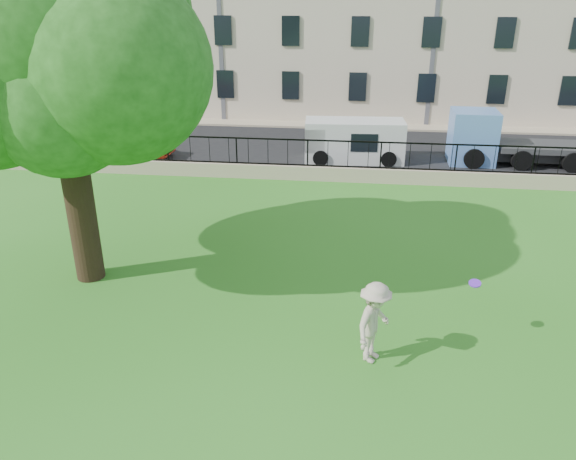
# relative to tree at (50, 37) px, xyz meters

# --- Properties ---
(ground) EXTENTS (120.00, 120.00, 0.00)m
(ground) POSITION_rel_tree_xyz_m (5.40, -2.73, -6.40)
(ground) COLOR #2A6F1A
(ground) RESTS_ON ground
(retaining_wall) EXTENTS (50.00, 0.40, 0.60)m
(retaining_wall) POSITION_rel_tree_xyz_m (5.40, 9.27, -6.10)
(retaining_wall) COLOR tan
(retaining_wall) RESTS_ON ground
(iron_railing) EXTENTS (50.00, 0.05, 1.13)m
(iron_railing) POSITION_rel_tree_xyz_m (5.40, 9.27, -5.25)
(iron_railing) COLOR black
(iron_railing) RESTS_ON retaining_wall
(street) EXTENTS (60.00, 9.00, 0.01)m
(street) POSITION_rel_tree_xyz_m (5.40, 13.97, -6.40)
(street) COLOR black
(street) RESTS_ON ground
(sidewalk) EXTENTS (60.00, 1.40, 0.12)m
(sidewalk) POSITION_rel_tree_xyz_m (5.40, 19.17, -6.34)
(sidewalk) COLOR tan
(sidewalk) RESTS_ON ground
(tree) EXTENTS (7.91, 6.11, 9.70)m
(tree) POSITION_rel_tree_xyz_m (0.00, 0.00, 0.00)
(tree) COLOR black
(tree) RESTS_ON ground
(man) EXTENTS (1.17, 1.39, 1.87)m
(man) POSITION_rel_tree_xyz_m (7.90, -2.96, -5.47)
(man) COLOR #BDAE99
(man) RESTS_ON ground
(frisbee) EXTENTS (0.33, 0.32, 0.12)m
(frisbee) POSITION_rel_tree_xyz_m (10.10, -1.91, -4.95)
(frisbee) COLOR #6724CE
(red_sedan) EXTENTS (4.05, 1.54, 1.32)m
(red_sedan) POSITION_rel_tree_xyz_m (-3.26, 11.67, -5.74)
(red_sedan) COLOR #A52A14
(red_sedan) RESTS_ON street
(white_van) EXTENTS (4.61, 2.03, 1.89)m
(white_van) POSITION_rel_tree_xyz_m (7.29, 12.33, -5.45)
(white_van) COLOR silver
(white_van) RESTS_ON street
(blue_truck) EXTENTS (5.73, 2.13, 2.39)m
(blue_truck) POSITION_rel_tree_xyz_m (14.49, 12.67, -5.21)
(blue_truck) COLOR #5E8DDC
(blue_truck) RESTS_ON street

